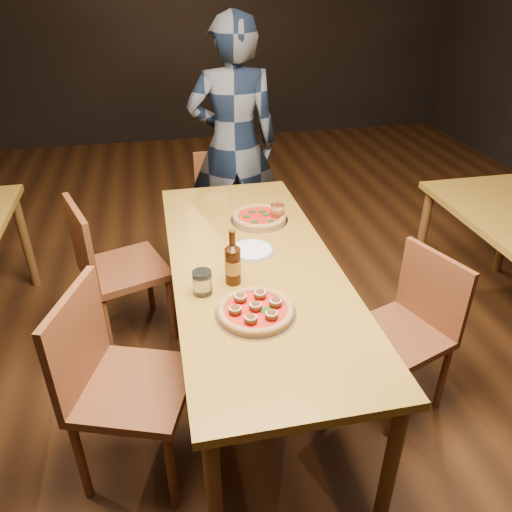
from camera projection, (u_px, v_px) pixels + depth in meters
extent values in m
plane|color=black|center=(254.00, 376.00, 2.82)|extent=(9.00, 9.00, 0.00)
plane|color=black|center=(177.00, 13.00, 5.85)|extent=(7.00, 0.00, 7.00)
cube|color=brown|center=(254.00, 267.00, 2.45)|extent=(0.80, 2.00, 0.04)
cylinder|color=brown|center=(214.00, 500.00, 1.79)|extent=(0.06, 0.06, 0.71)
cylinder|color=brown|center=(177.00, 247.00, 3.37)|extent=(0.06, 0.06, 0.71)
cylinder|color=brown|center=(390.00, 467.00, 1.91)|extent=(0.06, 0.06, 0.71)
cylinder|color=brown|center=(274.00, 238.00, 3.49)|extent=(0.06, 0.06, 0.71)
cylinder|color=brown|center=(26.00, 241.00, 3.45)|extent=(0.06, 0.06, 0.71)
cylinder|color=brown|center=(422.00, 237.00, 3.51)|extent=(0.06, 0.06, 0.71)
cylinder|color=brown|center=(508.00, 228.00, 3.63)|extent=(0.06, 0.06, 0.71)
cylinder|color=#B7B7BF|center=(256.00, 314.00, 2.08)|extent=(0.34, 0.34, 0.01)
cylinder|color=tan|center=(256.00, 312.00, 2.08)|extent=(0.32, 0.32, 0.02)
torus|color=tan|center=(256.00, 310.00, 2.07)|extent=(0.32, 0.32, 0.03)
cylinder|color=#B40A1B|center=(256.00, 310.00, 2.07)|extent=(0.25, 0.25, 0.00)
cylinder|color=#B7B7BF|center=(259.00, 220.00, 2.84)|extent=(0.33, 0.33, 0.01)
cylinder|color=tan|center=(259.00, 218.00, 2.84)|extent=(0.30, 0.30, 0.02)
torus|color=tan|center=(259.00, 216.00, 2.83)|extent=(0.31, 0.31, 0.03)
cylinder|color=#B40A1B|center=(259.00, 216.00, 2.83)|extent=(0.23, 0.23, 0.00)
cylinder|color=white|center=(252.00, 251.00, 2.53)|extent=(0.22, 0.22, 0.02)
cylinder|color=black|center=(233.00, 266.00, 2.25)|extent=(0.07, 0.07, 0.18)
cylinder|color=black|center=(232.00, 240.00, 2.18)|extent=(0.03, 0.03, 0.09)
cylinder|color=#BD862D|center=(233.00, 266.00, 2.25)|extent=(0.07, 0.07, 0.07)
cylinder|color=white|center=(202.00, 282.00, 2.20)|extent=(0.09, 0.09, 0.11)
cylinder|color=#AC3713|center=(277.00, 213.00, 2.82)|extent=(0.08, 0.08, 0.10)
imported|color=black|center=(234.00, 145.00, 3.58)|extent=(0.68, 0.47, 1.77)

